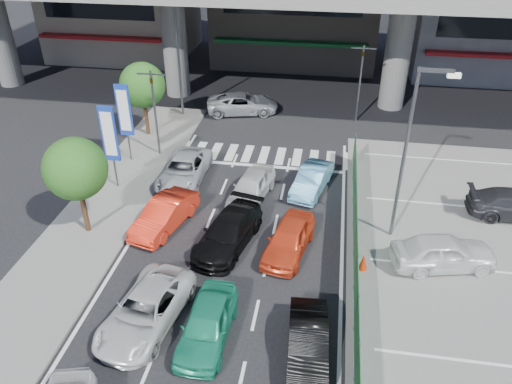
% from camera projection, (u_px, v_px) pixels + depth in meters
% --- Properties ---
extents(ground, '(120.00, 120.00, 0.00)m').
position_uv_depth(ground, '(214.00, 310.00, 19.19)').
color(ground, black).
rests_on(ground, ground).
extents(parking_lot, '(12.00, 28.00, 0.06)m').
position_uv_depth(parking_lot, '(502.00, 306.00, 19.36)').
color(parking_lot, slate).
rests_on(parking_lot, ground).
extents(sidewalk_left, '(4.00, 30.00, 0.12)m').
position_uv_depth(sidewalk_left, '(89.00, 231.00, 23.46)').
color(sidewalk_left, slate).
rests_on(sidewalk_left, ground).
extents(fence_run, '(0.16, 22.00, 1.80)m').
position_uv_depth(fence_run, '(356.00, 290.00, 18.84)').
color(fence_run, '#216230').
rests_on(fence_run, ground).
extents(traffic_light_left, '(1.60, 1.24, 5.20)m').
position_uv_depth(traffic_light_left, '(153.00, 93.00, 28.00)').
color(traffic_light_left, '#595B60').
rests_on(traffic_light_left, ground).
extents(traffic_light_right, '(1.60, 1.24, 5.20)m').
position_uv_depth(traffic_light_right, '(362.00, 65.00, 32.27)').
color(traffic_light_right, '#595B60').
rests_on(traffic_light_right, ground).
extents(street_lamp_right, '(1.65, 0.22, 8.00)m').
position_uv_depth(street_lamp_right, '(411.00, 144.00, 20.72)').
color(street_lamp_right, '#595B60').
rests_on(street_lamp_right, ground).
extents(street_lamp_left, '(1.65, 0.22, 8.00)m').
position_uv_depth(street_lamp_left, '(180.00, 48.00, 32.59)').
color(street_lamp_left, '#595B60').
rests_on(street_lamp_left, ground).
extents(signboard_near, '(0.80, 0.14, 4.70)m').
position_uv_depth(signboard_near, '(109.00, 136.00, 25.24)').
color(signboard_near, '#595B60').
rests_on(signboard_near, ground).
extents(signboard_far, '(0.80, 0.14, 4.70)m').
position_uv_depth(signboard_far, '(124.00, 113.00, 27.81)').
color(signboard_far, '#595B60').
rests_on(signboard_far, ground).
extents(tree_near, '(2.80, 2.80, 4.80)m').
position_uv_depth(tree_near, '(75.00, 169.00, 21.70)').
color(tree_near, '#382314').
rests_on(tree_near, ground).
extents(tree_far, '(2.80, 2.80, 4.80)m').
position_uv_depth(tree_far, '(142.00, 85.00, 30.60)').
color(tree_far, '#382314').
rests_on(tree_far, ground).
extents(sedan_white_mid_left, '(2.93, 5.08, 1.33)m').
position_uv_depth(sedan_white_mid_left, '(146.00, 310.00, 18.29)').
color(sedan_white_mid_left, silver).
rests_on(sedan_white_mid_left, ground).
extents(taxi_teal_mid, '(1.73, 4.09, 1.38)m').
position_uv_depth(taxi_teal_mid, '(207.00, 323.00, 17.70)').
color(taxi_teal_mid, '#1E946D').
rests_on(taxi_teal_mid, ground).
extents(hatch_black_mid_right, '(1.60, 3.94, 1.27)m').
position_uv_depth(hatch_black_mid_right, '(308.00, 343.00, 17.04)').
color(hatch_black_mid_right, black).
rests_on(hatch_black_mid_right, ground).
extents(taxi_orange_left, '(2.49, 4.42, 1.38)m').
position_uv_depth(taxi_orange_left, '(164.00, 215.00, 23.48)').
color(taxi_orange_left, red).
rests_on(taxi_orange_left, ground).
extents(sedan_black_mid, '(2.93, 5.06, 1.38)m').
position_uv_depth(sedan_black_mid, '(228.00, 232.00, 22.31)').
color(sedan_black_mid, black).
rests_on(sedan_black_mid, ground).
extents(taxi_orange_right, '(2.38, 4.29, 1.38)m').
position_uv_depth(taxi_orange_right, '(289.00, 239.00, 21.88)').
color(taxi_orange_right, red).
rests_on(taxi_orange_right, ground).
extents(wagon_silver_front_left, '(2.26, 4.85, 1.35)m').
position_uv_depth(wagon_silver_front_left, '(184.00, 170.00, 27.15)').
color(wagon_silver_front_left, '#B5B9BD').
rests_on(wagon_silver_front_left, ground).
extents(sedan_white_front_mid, '(2.36, 4.26, 1.37)m').
position_uv_depth(sedan_white_front_mid, '(251.00, 186.00, 25.67)').
color(sedan_white_front_mid, silver).
rests_on(sedan_white_front_mid, ground).
extents(kei_truck_front_right, '(2.23, 4.11, 1.28)m').
position_uv_depth(kei_truck_front_right, '(312.00, 180.00, 26.31)').
color(kei_truck_front_right, '#60A9D3').
rests_on(kei_truck_front_right, ground).
extents(crossing_wagon_silver, '(5.39, 3.36, 1.39)m').
position_uv_depth(crossing_wagon_silver, '(243.00, 104.00, 35.18)').
color(crossing_wagon_silver, '#9FA2A7').
rests_on(crossing_wagon_silver, ground).
extents(parked_sedan_white, '(4.65, 2.67, 1.49)m').
position_uv_depth(parked_sedan_white, '(443.00, 252.00, 20.93)').
color(parked_sedan_white, silver).
rests_on(parked_sedan_white, parking_lot).
extents(traffic_cone, '(0.42, 0.42, 0.75)m').
position_uv_depth(traffic_cone, '(363.00, 262.00, 20.96)').
color(traffic_cone, red).
rests_on(traffic_cone, parking_lot).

